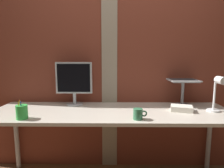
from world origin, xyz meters
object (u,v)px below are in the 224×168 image
(desk_lamp, at_px, (218,90))
(coffee_mug, at_px, (138,114))
(monitor, at_px, (74,80))
(laptop, at_px, (181,74))
(pen_cup, at_px, (22,112))

(desk_lamp, xyz_separation_m, coffee_mug, (-0.76, -0.20, -0.17))
(monitor, bearing_deg, desk_lamp, -11.44)
(laptop, height_order, coffee_mug, laptop)
(coffee_mug, bearing_deg, pen_cup, -180.00)
(monitor, height_order, pen_cup, monitor)
(desk_lamp, height_order, pen_cup, desk_lamp)
(laptop, bearing_deg, coffee_mug, -133.99)
(monitor, height_order, coffee_mug, monitor)
(laptop, bearing_deg, monitor, -176.26)
(coffee_mug, bearing_deg, laptop, 46.01)
(monitor, distance_m, pen_cup, 0.63)
(monitor, bearing_deg, laptop, 3.74)
(laptop, relative_size, coffee_mug, 2.73)
(desk_lamp, bearing_deg, coffee_mug, -165.55)
(pen_cup, bearing_deg, coffee_mug, 0.00)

